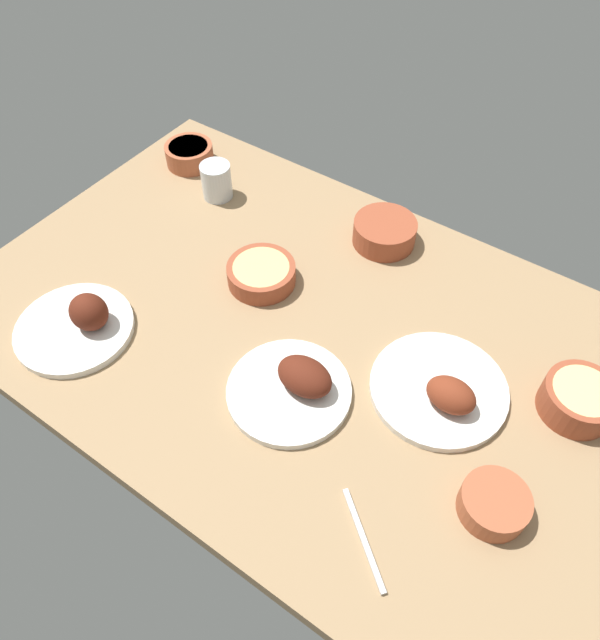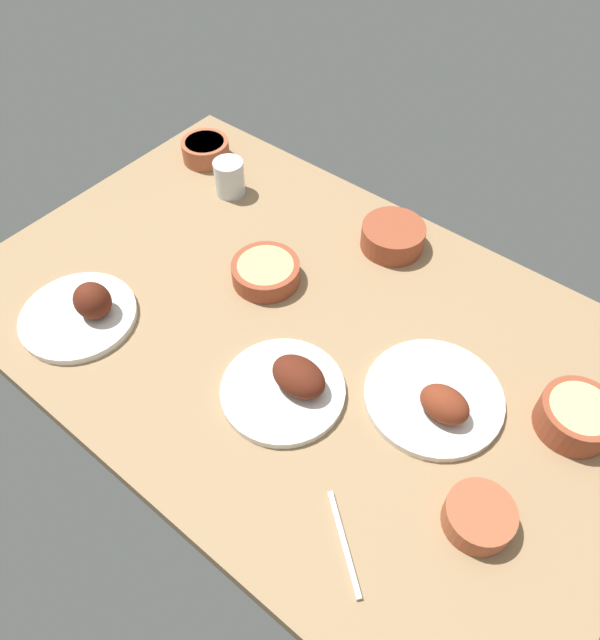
{
  "view_description": "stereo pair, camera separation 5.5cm",
  "coord_description": "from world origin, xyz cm",
  "px_view_note": "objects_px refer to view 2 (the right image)",
  "views": [
    {
      "loc": [
        -43.99,
        63.4,
        99.56
      ],
      "look_at": [
        0.0,
        0.0,
        6.0
      ],
      "focal_mm": 33.47,
      "sensor_mm": 36.0,
      "label": 1
    },
    {
      "loc": [
        -48.39,
        60.11,
        99.56
      ],
      "look_at": [
        0.0,
        0.0,
        6.0
      ],
      "focal_mm": 33.47,
      "sensor_mm": 36.0,
      "label": 2
    }
  ],
  "objects_px": {
    "plate_near_viewer": "(436,399)",
    "plate_center_main": "(83,311)",
    "plate_far_side": "(289,385)",
    "bowl_soup": "(206,149)",
    "fork_loose": "(344,543)",
    "bowl_pasta": "(266,271)",
    "bowl_onions": "(393,236)",
    "bowl_cream": "(479,516)",
    "water_tumbler": "(229,178)",
    "bowl_potatoes": "(576,416)"
  },
  "relations": [
    {
      "from": "plate_far_side",
      "to": "plate_near_viewer",
      "type": "relative_size",
      "value": 0.91
    },
    {
      "from": "bowl_cream",
      "to": "water_tumbler",
      "type": "xyz_separation_m",
      "value": [
        0.89,
        -0.37,
        0.02
      ]
    },
    {
      "from": "bowl_soup",
      "to": "bowl_onions",
      "type": "xyz_separation_m",
      "value": [
        -0.57,
        -0.03,
        0.0
      ]
    },
    {
      "from": "water_tumbler",
      "to": "bowl_soup",
      "type": "bearing_deg",
      "value": -22.99
    },
    {
      "from": "plate_far_side",
      "to": "water_tumbler",
      "type": "bearing_deg",
      "value": -36.72
    },
    {
      "from": "bowl_soup",
      "to": "fork_loose",
      "type": "bearing_deg",
      "value": 146.19
    },
    {
      "from": "water_tumbler",
      "to": "fork_loose",
      "type": "xyz_separation_m",
      "value": [
        -0.74,
        0.53,
        -0.04
      ]
    },
    {
      "from": "bowl_cream",
      "to": "fork_loose",
      "type": "height_order",
      "value": "bowl_cream"
    },
    {
      "from": "bowl_soup",
      "to": "fork_loose",
      "type": "xyz_separation_m",
      "value": [
        -0.89,
        0.6,
        -0.03
      ]
    },
    {
      "from": "bowl_cream",
      "to": "fork_loose",
      "type": "distance_m",
      "value": 0.22
    },
    {
      "from": "bowl_pasta",
      "to": "water_tumbler",
      "type": "bearing_deg",
      "value": -32.89
    },
    {
      "from": "plate_center_main",
      "to": "bowl_onions",
      "type": "bearing_deg",
      "value": -122.77
    },
    {
      "from": "bowl_pasta",
      "to": "bowl_onions",
      "type": "relative_size",
      "value": 1.03
    },
    {
      "from": "bowl_pasta",
      "to": "bowl_cream",
      "type": "relative_size",
      "value": 1.32
    },
    {
      "from": "plate_center_main",
      "to": "bowl_cream",
      "type": "bearing_deg",
      "value": -171.69
    },
    {
      "from": "bowl_soup",
      "to": "bowl_onions",
      "type": "height_order",
      "value": "bowl_onions"
    },
    {
      "from": "bowl_pasta",
      "to": "bowl_soup",
      "type": "bearing_deg",
      "value": -29.61
    },
    {
      "from": "water_tumbler",
      "to": "fork_loose",
      "type": "distance_m",
      "value": 0.92
    },
    {
      "from": "bowl_pasta",
      "to": "bowl_potatoes",
      "type": "relative_size",
      "value": 1.1
    },
    {
      "from": "fork_loose",
      "to": "bowl_pasta",
      "type": "bearing_deg",
      "value": -178.92
    },
    {
      "from": "plate_center_main",
      "to": "bowl_cream",
      "type": "height_order",
      "value": "plate_center_main"
    },
    {
      "from": "plate_far_side",
      "to": "fork_loose",
      "type": "height_order",
      "value": "plate_far_side"
    },
    {
      "from": "plate_far_side",
      "to": "bowl_soup",
      "type": "height_order",
      "value": "plate_far_side"
    },
    {
      "from": "bowl_pasta",
      "to": "bowl_soup",
      "type": "relative_size",
      "value": 1.2
    },
    {
      "from": "bowl_pasta",
      "to": "bowl_onions",
      "type": "distance_m",
      "value": 0.31
    },
    {
      "from": "plate_center_main",
      "to": "water_tumbler",
      "type": "relative_size",
      "value": 2.69
    },
    {
      "from": "plate_near_viewer",
      "to": "bowl_onions",
      "type": "relative_size",
      "value": 1.79
    },
    {
      "from": "bowl_cream",
      "to": "bowl_onions",
      "type": "bearing_deg",
      "value": -44.73
    },
    {
      "from": "bowl_onions",
      "to": "plate_near_viewer",
      "type": "bearing_deg",
      "value": 134.11
    },
    {
      "from": "plate_center_main",
      "to": "bowl_potatoes",
      "type": "xyz_separation_m",
      "value": [
        -0.89,
        -0.39,
        0.01
      ]
    },
    {
      "from": "plate_far_side",
      "to": "water_tumbler",
      "type": "height_order",
      "value": "water_tumbler"
    },
    {
      "from": "plate_far_side",
      "to": "bowl_soup",
      "type": "bearing_deg",
      "value": -33.92
    },
    {
      "from": "plate_center_main",
      "to": "plate_near_viewer",
      "type": "distance_m",
      "value": 0.73
    },
    {
      "from": "bowl_onions",
      "to": "bowl_cream",
      "type": "xyz_separation_m",
      "value": [
        -0.46,
        0.46,
        -0.0
      ]
    },
    {
      "from": "water_tumbler",
      "to": "bowl_pasta",
      "type": "bearing_deg",
      "value": 147.11
    },
    {
      "from": "bowl_onions",
      "to": "fork_loose",
      "type": "relative_size",
      "value": 0.84
    },
    {
      "from": "plate_far_side",
      "to": "water_tumbler",
      "type": "relative_size",
      "value": 2.64
    },
    {
      "from": "plate_near_viewer",
      "to": "fork_loose",
      "type": "relative_size",
      "value": 1.51
    },
    {
      "from": "plate_near_viewer",
      "to": "plate_center_main",
      "type": "bearing_deg",
      "value": 22.31
    },
    {
      "from": "plate_near_viewer",
      "to": "fork_loose",
      "type": "xyz_separation_m",
      "value": [
        -0.02,
        0.32,
        -0.01
      ]
    },
    {
      "from": "plate_center_main",
      "to": "plate_near_viewer",
      "type": "relative_size",
      "value": 0.92
    },
    {
      "from": "bowl_pasta",
      "to": "bowl_soup",
      "type": "xyz_separation_m",
      "value": [
        0.41,
        -0.24,
        0.0
      ]
    },
    {
      "from": "bowl_pasta",
      "to": "bowl_soup",
      "type": "distance_m",
      "value": 0.48
    },
    {
      "from": "plate_far_side",
      "to": "bowl_soup",
      "type": "xyz_separation_m",
      "value": [
        0.64,
        -0.43,
        0.01
      ]
    },
    {
      "from": "bowl_soup",
      "to": "bowl_onions",
      "type": "distance_m",
      "value": 0.57
    },
    {
      "from": "fork_loose",
      "to": "plate_far_side",
      "type": "bearing_deg",
      "value": -175.26
    },
    {
      "from": "plate_far_side",
      "to": "bowl_cream",
      "type": "distance_m",
      "value": 0.4
    },
    {
      "from": "plate_center_main",
      "to": "water_tumbler",
      "type": "distance_m",
      "value": 0.5
    },
    {
      "from": "plate_near_viewer",
      "to": "plate_far_side",
      "type": "bearing_deg",
      "value": 33.37
    },
    {
      "from": "plate_near_viewer",
      "to": "bowl_onions",
      "type": "bearing_deg",
      "value": -45.89
    }
  ]
}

